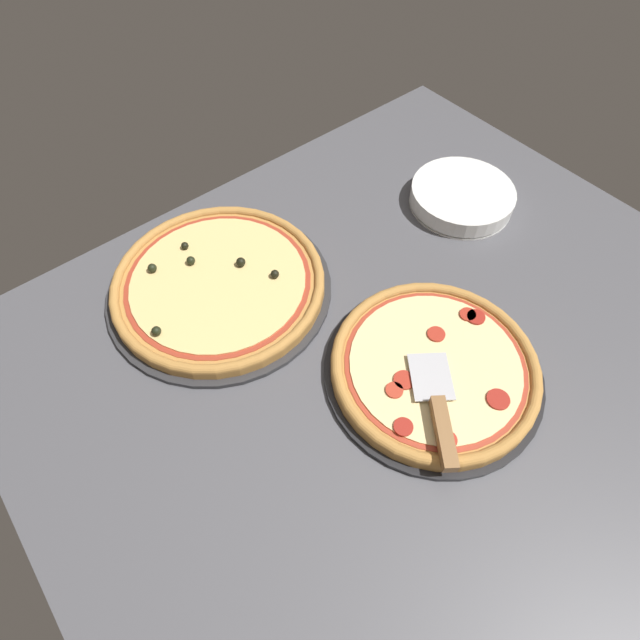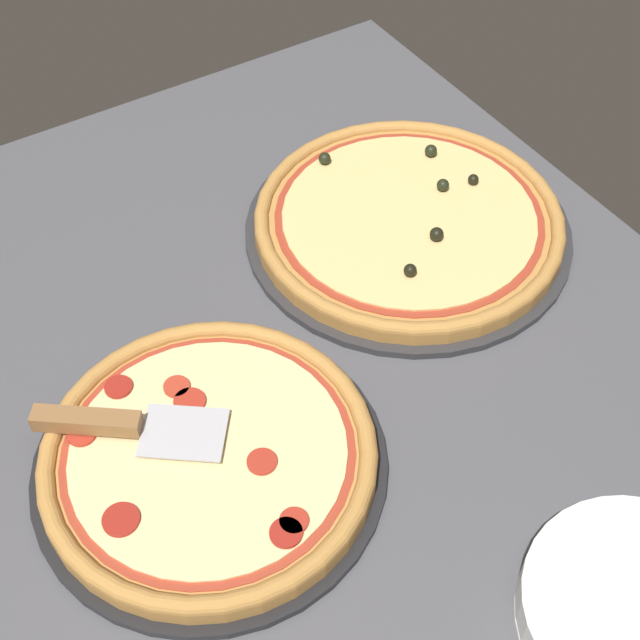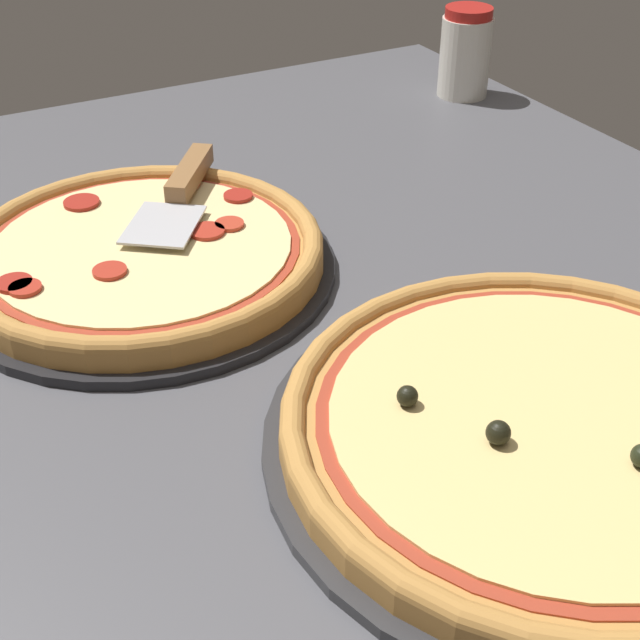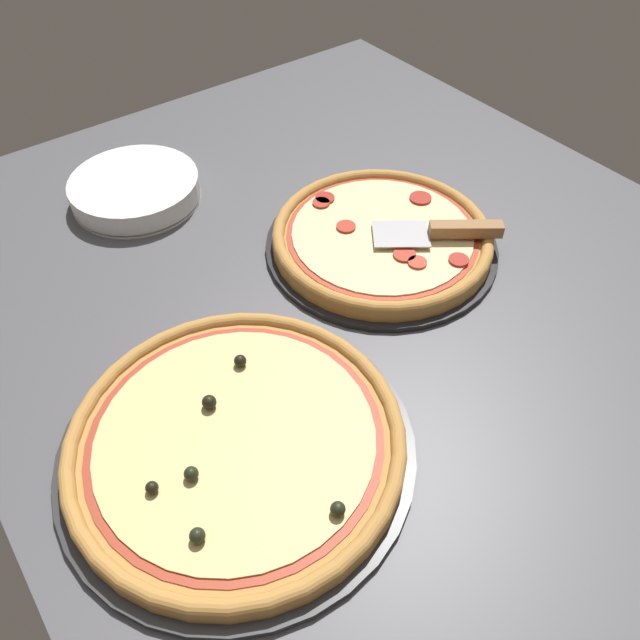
% 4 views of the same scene
% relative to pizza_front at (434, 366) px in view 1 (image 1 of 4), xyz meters
% --- Properties ---
extents(ground_plane, '(1.28, 1.12, 0.04)m').
position_rel_pizza_front_xyz_m(ground_plane, '(0.00, 0.07, -0.04)').
color(ground_plane, '#4C4C51').
extents(pizza_pan_front, '(0.37, 0.37, 0.01)m').
position_rel_pizza_front_xyz_m(pizza_pan_front, '(0.00, 0.00, -0.02)').
color(pizza_pan_front, black).
rests_on(pizza_pan_front, ground_plane).
extents(pizza_front, '(0.35, 0.35, 0.03)m').
position_rel_pizza_front_xyz_m(pizza_front, '(0.00, 0.00, 0.00)').
color(pizza_front, '#B77F3D').
rests_on(pizza_front, pizza_pan_front).
extents(pizza_pan_back, '(0.42, 0.42, 0.01)m').
position_rel_pizza_front_xyz_m(pizza_pan_back, '(-0.18, 0.38, -0.02)').
color(pizza_pan_back, '#2D2D30').
rests_on(pizza_pan_back, ground_plane).
extents(pizza_back, '(0.40, 0.40, 0.04)m').
position_rel_pizza_front_xyz_m(pizza_back, '(-0.18, 0.38, -0.00)').
color(pizza_back, '#B77F3D').
rests_on(pizza_back, pizza_pan_back).
extents(serving_spatula, '(0.15, 0.18, 0.02)m').
position_rel_pizza_front_xyz_m(serving_spatula, '(-0.07, -0.08, 0.02)').
color(serving_spatula, '#B7B7BC').
rests_on(serving_spatula, pizza_front).
extents(plate_stack, '(0.22, 0.22, 0.04)m').
position_rel_pizza_front_xyz_m(plate_stack, '(0.36, 0.25, -0.00)').
color(plate_stack, white).
rests_on(plate_stack, ground_plane).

